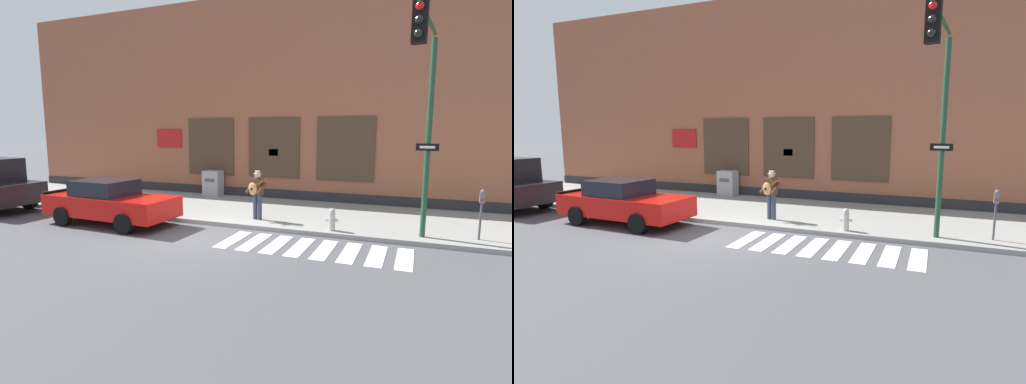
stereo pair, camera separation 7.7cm
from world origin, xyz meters
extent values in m
plane|color=#4C4C51|center=(0.00, 0.00, 0.00)|extent=(160.00, 160.00, 0.00)
cube|color=gray|center=(0.00, 4.10, 0.07)|extent=(28.00, 5.26, 0.14)
cube|color=#99563D|center=(0.00, 8.73, 4.54)|extent=(28.00, 4.00, 9.08)
cube|color=#28282B|center=(0.00, 6.71, 0.28)|extent=(28.00, 0.04, 0.55)
cube|color=#473323|center=(-3.18, 6.70, 2.42)|extent=(2.40, 0.06, 2.67)
cube|color=black|center=(-3.18, 6.69, 2.42)|extent=(2.28, 0.03, 2.55)
cube|color=#473323|center=(0.00, 6.70, 2.42)|extent=(2.40, 0.06, 2.67)
cube|color=black|center=(0.00, 6.69, 2.42)|extent=(2.28, 0.03, 2.55)
cube|color=#473323|center=(3.18, 6.70, 2.42)|extent=(2.40, 0.06, 2.67)
cube|color=black|center=(3.18, 6.69, 2.42)|extent=(2.28, 0.03, 2.55)
cube|color=red|center=(-5.52, 6.69, 2.80)|extent=(1.40, 0.04, 0.90)
cube|color=yellow|center=(0.00, 6.68, 2.22)|extent=(0.44, 0.02, 0.30)
cube|color=silver|center=(1.09, 0.17, 0.01)|extent=(0.42, 1.90, 0.01)
cube|color=silver|center=(1.77, 0.17, 0.01)|extent=(0.42, 1.90, 0.01)
cube|color=silver|center=(2.46, 0.17, 0.01)|extent=(0.42, 1.90, 0.01)
cube|color=silver|center=(3.14, 0.17, 0.01)|extent=(0.42, 1.90, 0.01)
cube|color=silver|center=(3.82, 0.17, 0.01)|extent=(0.42, 1.90, 0.01)
cube|color=silver|center=(4.51, 0.17, 0.01)|extent=(0.42, 1.90, 0.01)
cube|color=silver|center=(5.19, 0.17, 0.01)|extent=(0.42, 1.90, 0.01)
cube|color=silver|center=(5.87, 0.17, 0.01)|extent=(0.42, 1.90, 0.01)
cube|color=red|center=(-3.63, 0.38, 0.67)|extent=(4.66, 2.01, 0.68)
cube|color=black|center=(-3.88, 0.39, 1.27)|extent=(1.90, 1.65, 0.52)
cube|color=black|center=(-5.88, 0.46, 1.05)|extent=(0.16, 1.70, 0.08)
cube|color=silver|center=(-1.35, 0.87, 0.74)|extent=(0.07, 0.24, 0.12)
cube|color=red|center=(-5.87, 1.03, 0.74)|extent=(0.07, 0.24, 0.12)
cube|color=silver|center=(-1.39, -0.27, 0.74)|extent=(0.07, 0.24, 0.12)
cube|color=red|center=(-5.91, -0.11, 0.74)|extent=(0.07, 0.24, 0.12)
cylinder|color=black|center=(-2.26, 1.21, 0.33)|extent=(0.67, 0.26, 0.66)
cylinder|color=black|center=(-2.33, -0.54, 0.33)|extent=(0.67, 0.26, 0.66)
cylinder|color=black|center=(-4.93, 1.30, 0.33)|extent=(0.67, 0.26, 0.66)
cylinder|color=black|center=(-4.99, -0.44, 0.33)|extent=(0.67, 0.26, 0.66)
cylinder|color=black|center=(-8.73, 1.23, 0.40)|extent=(0.81, 0.31, 0.80)
cylinder|color=#33384C|center=(1.05, 2.39, 0.58)|extent=(0.15, 0.15, 0.88)
cylinder|color=#33384C|center=(0.88, 2.41, 0.58)|extent=(0.15, 0.15, 0.88)
cube|color=#4C2D19|center=(0.97, 2.41, 1.29)|extent=(0.42, 0.31, 0.55)
sphere|color=tan|center=(0.97, 2.41, 1.68)|extent=(0.22, 0.22, 0.22)
cylinder|color=beige|center=(0.97, 2.41, 1.74)|extent=(0.27, 0.28, 0.02)
cylinder|color=beige|center=(0.97, 2.41, 1.79)|extent=(0.18, 0.18, 0.09)
cylinder|color=#4C2D19|center=(1.17, 2.25, 1.25)|extent=(0.22, 0.52, 0.39)
cylinder|color=#4C2D19|center=(0.71, 2.37, 1.25)|extent=(0.22, 0.52, 0.39)
ellipsoid|color=tan|center=(0.84, 2.25, 1.23)|extent=(0.38, 0.21, 0.44)
cylinder|color=black|center=(0.83, 2.20, 1.23)|extent=(0.09, 0.03, 0.09)
cylinder|color=brown|center=(1.09, 2.17, 1.41)|extent=(0.46, 0.15, 0.34)
cylinder|color=#1E472D|center=(6.27, 2.08, 2.91)|extent=(0.15, 0.15, 5.54)
cylinder|color=#1E472D|center=(6.07, 0.43, 5.78)|extent=(0.48, 3.31, 0.09)
cube|color=black|center=(5.91, -0.89, 5.43)|extent=(0.33, 0.27, 0.88)
sphere|color=red|center=(5.89, -1.05, 5.69)|extent=(0.17, 0.17, 0.17)
sphere|color=black|center=(5.89, -1.05, 5.43)|extent=(0.17, 0.17, 0.17)
sphere|color=black|center=(5.89, -1.05, 5.16)|extent=(0.17, 0.17, 0.17)
cube|color=black|center=(6.25, 1.97, 2.74)|extent=(0.60, 0.10, 0.20)
cube|color=white|center=(6.25, 1.95, 2.74)|extent=(0.40, 0.06, 0.07)
cylinder|color=#47474C|center=(7.75, 2.36, 0.67)|extent=(0.06, 0.06, 1.05)
cube|color=slate|center=(7.75, 2.36, 1.34)|extent=(0.13, 0.10, 0.30)
sphere|color=slate|center=(7.75, 2.36, 1.52)|extent=(0.11, 0.11, 0.11)
cube|color=red|center=(7.75, 2.31, 1.30)|extent=(0.09, 0.01, 0.07)
cube|color=#9E9E9E|center=(-2.87, 6.28, 0.73)|extent=(0.82, 0.66, 1.18)
cube|color=#4C4C4C|center=(-2.87, 5.94, 0.91)|extent=(0.49, 0.02, 0.16)
cylinder|color=#B2ADA8|center=(3.68, 1.82, 0.42)|extent=(0.20, 0.20, 0.55)
sphere|color=#B2ADA8|center=(3.68, 1.82, 0.75)|extent=(0.18, 0.18, 0.18)
cylinder|color=#B2ADA8|center=(3.54, 1.82, 0.47)|extent=(0.10, 0.07, 0.07)
cylinder|color=#B2ADA8|center=(3.82, 1.82, 0.47)|extent=(0.10, 0.07, 0.07)
camera|label=1|loc=(6.07, -10.17, 3.22)|focal=28.00mm
camera|label=2|loc=(6.14, -10.14, 3.22)|focal=28.00mm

